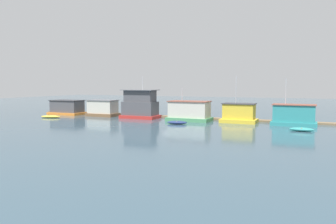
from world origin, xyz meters
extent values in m
plane|color=#385160|center=(0.00, 0.00, 0.00)|extent=(200.00, 200.00, 0.00)
cube|color=#846B4C|center=(0.00, 3.21, 0.15)|extent=(59.60, 1.66, 0.30)
cube|color=orange|center=(-22.89, 0.47, 0.23)|extent=(7.04, 4.15, 0.47)
cube|color=#4C4C51|center=(-22.89, 0.47, 1.63)|extent=(6.15, 3.27, 2.33)
cube|color=#38383D|center=(-22.89, 0.47, 2.85)|extent=(6.45, 3.57, 0.12)
cube|color=brown|center=(-14.31, 0.49, 0.29)|extent=(5.80, 3.46, 0.58)
cube|color=beige|center=(-14.31, 0.49, 1.78)|extent=(5.24, 2.91, 2.41)
cube|color=slate|center=(-14.31, 0.49, 3.05)|extent=(5.54, 3.21, 0.12)
cube|color=red|center=(-5.92, 0.01, 0.28)|extent=(6.65, 3.84, 0.57)
cube|color=#4C4C51|center=(-5.92, 0.01, 1.77)|extent=(6.01, 3.19, 2.40)
cube|color=#4C4C51|center=(-5.92, 0.01, 3.98)|extent=(5.35, 2.54, 2.03)
cube|color=slate|center=(-5.92, 0.01, 5.06)|extent=(6.31, 3.49, 0.12)
cylinder|color=#B2B2B7|center=(-5.39, 0.01, 6.33)|extent=(0.12, 0.12, 2.41)
cube|color=#4C9360|center=(3.62, -0.40, 0.30)|extent=(7.14, 4.05, 0.59)
cube|color=beige|center=(3.62, -0.40, 1.90)|extent=(6.44, 3.34, 2.61)
cube|color=brown|center=(3.62, -0.40, 3.26)|extent=(6.74, 3.64, 0.12)
cylinder|color=#B2B2B7|center=(2.31, -0.40, 4.42)|extent=(0.12, 0.12, 2.20)
cube|color=gold|center=(11.70, 0.44, 0.30)|extent=(5.63, 3.61, 0.59)
cube|color=gold|center=(11.70, 0.44, 1.78)|extent=(4.78, 2.77, 2.37)
cube|color=#38383D|center=(11.70, 0.44, 3.02)|extent=(5.08, 3.07, 0.12)
cylinder|color=#B2B2B7|center=(11.16, 0.44, 5.25)|extent=(0.12, 0.12, 4.33)
cube|color=teal|center=(19.87, 0.05, 0.29)|extent=(6.40, 3.37, 0.57)
cube|color=teal|center=(19.87, 0.05, 1.80)|extent=(5.78, 2.75, 2.46)
cube|color=brown|center=(19.87, 0.05, 3.10)|extent=(6.08, 3.05, 0.12)
cylinder|color=#B2B2B7|center=(18.64, 0.05, 5.06)|extent=(0.12, 0.12, 3.80)
ellipsoid|color=yellow|center=(-21.23, -5.90, 0.22)|extent=(3.88, 2.43, 0.44)
cube|color=#997F60|center=(-21.23, -5.90, 0.37)|extent=(0.50, 1.23, 0.08)
ellipsoid|color=navy|center=(3.47, -5.38, 0.26)|extent=(3.25, 1.92, 0.51)
cube|color=#997F60|center=(3.47, -5.38, 0.44)|extent=(0.40, 1.06, 0.08)
ellipsoid|color=teal|center=(21.15, -5.95, 0.26)|extent=(3.07, 1.19, 0.52)
cube|color=#997F60|center=(21.15, -5.95, 0.44)|extent=(0.17, 0.98, 0.08)
cylinder|color=#846B4C|center=(19.15, 2.13, 0.69)|extent=(0.27, 0.27, 1.39)
camera|label=1|loc=(22.31, -51.42, 6.13)|focal=35.00mm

